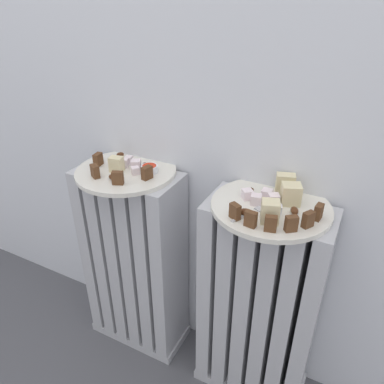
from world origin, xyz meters
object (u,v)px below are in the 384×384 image
at_px(radiator_left, 135,263).
at_px(jam_bowl_right, 273,208).
at_px(fork, 251,213).
at_px(plate_right, 271,207).
at_px(radiator_right, 258,308).
at_px(jam_bowl_left, 149,168).
at_px(plate_left, 126,171).

xyz_separation_m(radiator_left, jam_bowl_right, (0.44, -0.03, 0.35)).
height_order(jam_bowl_right, fork, jam_bowl_right).
bearing_deg(fork, plate_right, 63.91).
height_order(radiator_left, jam_bowl_right, jam_bowl_right).
bearing_deg(radiator_right, jam_bowl_right, -67.41).
height_order(radiator_right, plate_right, plate_right).
bearing_deg(fork, radiator_left, 171.28).
distance_m(radiator_left, jam_bowl_left, 0.36).
bearing_deg(fork, plate_left, 171.28).
height_order(radiator_right, plate_left, plate_left).
relative_size(radiator_right, jam_bowl_left, 13.78).
distance_m(plate_left, fork, 0.40).
bearing_deg(jam_bowl_right, plate_right, 112.59).
xyz_separation_m(plate_left, jam_bowl_left, (0.07, 0.02, 0.02)).
height_order(plate_right, fork, fork).
relative_size(jam_bowl_left, fork, 0.49).
distance_m(radiator_right, jam_bowl_left, 0.50).
xyz_separation_m(radiator_right, jam_bowl_left, (-0.35, 0.02, 0.35)).
relative_size(radiator_left, radiator_right, 1.00).
xyz_separation_m(plate_right, fork, (-0.03, -0.06, 0.01)).
bearing_deg(plate_right, radiator_left, 180.00).
xyz_separation_m(radiator_left, plate_right, (0.42, 0.00, 0.34)).
height_order(plate_right, jam_bowl_right, jam_bowl_right).
xyz_separation_m(radiator_left, radiator_right, (0.42, 0.00, 0.00)).
bearing_deg(jam_bowl_right, fork, -144.77).
relative_size(jam_bowl_left, jam_bowl_right, 1.13).
height_order(plate_left, fork, fork).
relative_size(radiator_left, jam_bowl_right, 15.63).
height_order(jam_bowl_left, jam_bowl_right, jam_bowl_left).
bearing_deg(jam_bowl_right, radiator_right, 112.59).
bearing_deg(plate_right, jam_bowl_right, -67.41).
bearing_deg(plate_left, jam_bowl_right, -4.01).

